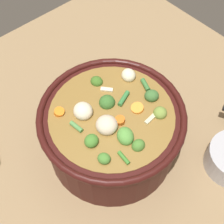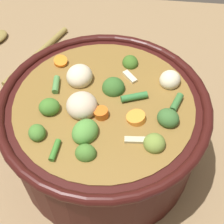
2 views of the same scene
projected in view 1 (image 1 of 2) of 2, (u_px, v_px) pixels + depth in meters
ground_plane at (112, 146)px, 0.79m from camera, size 1.10×1.10×0.00m
cooking_pot at (112, 130)px, 0.72m from camera, size 0.33×0.33×0.18m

